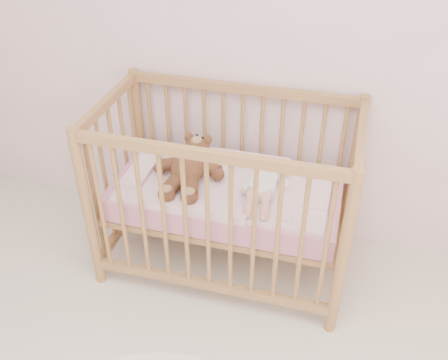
% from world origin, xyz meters
% --- Properties ---
extents(wall_back, '(4.00, 0.02, 2.70)m').
position_xyz_m(wall_back, '(0.00, 2.00, 1.35)').
color(wall_back, white).
rests_on(wall_back, floor).
extents(crib, '(1.36, 0.76, 1.00)m').
position_xyz_m(crib, '(-0.16, 1.60, 0.50)').
color(crib, '#A16F44').
rests_on(crib, floor).
extents(mattress, '(1.22, 0.62, 0.13)m').
position_xyz_m(mattress, '(-0.16, 1.60, 0.49)').
color(mattress, pink).
rests_on(mattress, crib).
extents(blanket, '(1.10, 0.58, 0.06)m').
position_xyz_m(blanket, '(-0.16, 1.60, 0.56)').
color(blanket, '#F0A5B2').
rests_on(blanket, mattress).
extents(baby, '(0.25, 0.50, 0.12)m').
position_xyz_m(baby, '(0.05, 1.58, 0.64)').
color(baby, silver).
rests_on(baby, blanket).
extents(teddy_bear, '(0.45, 0.60, 0.16)m').
position_xyz_m(teddy_bear, '(-0.36, 1.58, 0.65)').
color(teddy_bear, brown).
rests_on(teddy_bear, blanket).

